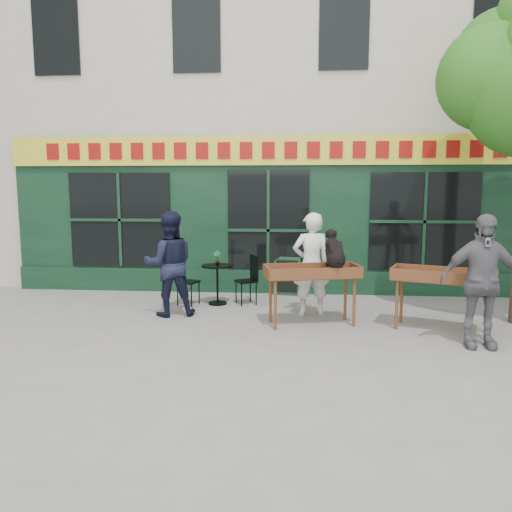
% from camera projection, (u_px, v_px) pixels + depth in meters
% --- Properties ---
extents(ground, '(80.00, 80.00, 0.00)m').
position_uv_depth(ground, '(260.00, 322.00, 8.40)').
color(ground, slate).
rests_on(ground, ground).
extents(building, '(14.00, 7.26, 10.00)m').
position_uv_depth(building, '(277.00, 86.00, 13.61)').
color(building, beige).
rests_on(building, ground).
extents(book_cart_center, '(1.60, 0.95, 0.99)m').
position_uv_depth(book_cart_center, '(312.00, 275.00, 8.14)').
color(book_cart_center, brown).
rests_on(book_cart_center, ground).
extents(dog, '(0.47, 0.66, 0.60)m').
position_uv_depth(dog, '(335.00, 248.00, 7.99)').
color(dog, black).
rests_on(dog, book_cart_center).
extents(woman, '(0.74, 0.58, 1.82)m').
position_uv_depth(woman, '(311.00, 264.00, 8.77)').
color(woman, white).
rests_on(woman, ground).
extents(book_cart_right, '(1.62, 1.11, 0.99)m').
position_uv_depth(book_cart_right, '(443.00, 280.00, 7.76)').
color(book_cart_right, brown).
rests_on(book_cart_right, ground).
extents(man_right, '(1.12, 0.48, 1.89)m').
position_uv_depth(man_right, '(481.00, 281.00, 6.98)').
color(man_right, '#5C5C61').
rests_on(man_right, ground).
extents(bistro_table, '(0.60, 0.60, 0.76)m').
position_uv_depth(bistro_table, '(217.00, 276.00, 9.60)').
color(bistro_table, black).
rests_on(bistro_table, ground).
extents(bistro_chair_left, '(0.46, 0.45, 0.95)m').
position_uv_depth(bistro_chair_left, '(184.00, 276.00, 9.58)').
color(bistro_chair_left, black).
rests_on(bistro_chair_left, ground).
extents(bistro_chair_right, '(0.49, 0.49, 0.95)m').
position_uv_depth(bistro_chair_right, '(250.00, 275.00, 9.64)').
color(bistro_chair_right, black).
rests_on(bistro_chair_right, ground).
extents(potted_plant, '(0.15, 0.10, 0.28)m').
position_uv_depth(potted_plant, '(217.00, 258.00, 9.55)').
color(potted_plant, gray).
rests_on(potted_plant, bistro_table).
extents(man_left, '(1.06, 0.93, 1.84)m').
position_uv_depth(man_left, '(169.00, 264.00, 8.72)').
color(man_left, black).
rests_on(man_left, ground).
extents(chalkboard, '(0.58, 0.27, 0.79)m').
position_uv_depth(chalkboard, '(287.00, 276.00, 10.47)').
color(chalkboard, black).
rests_on(chalkboard, ground).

